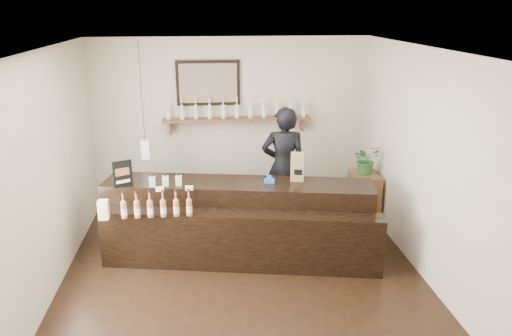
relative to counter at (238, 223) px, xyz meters
The scene contains 10 objects.
ground 0.74m from the counter, 88.35° to the right, with size 5.00×5.00×0.00m, color black.
room_shell 1.35m from the counter, 88.35° to the right, with size 5.00×5.00×5.00m.
back_wall_decor 2.22m from the counter, 94.34° to the left, with size 2.66×0.96×1.69m.
counter is the anchor object (origin of this frame).
promo_sign 1.65m from the counter, behind, with size 0.23×0.13×0.35m.
paper_bag 1.10m from the counter, ahead, with size 0.20×0.17×0.38m.
tape_dispenser 0.72m from the counter, ahead, with size 0.14×0.06×0.11m.
side_cabinet 2.20m from the counter, 23.73° to the left, with size 0.41×0.56×0.80m.
potted_plant 2.27m from the counter, 23.73° to the left, with size 0.41×0.35×0.45m, color #29672E.
shopkeeper 1.37m from the counter, 52.08° to the left, with size 0.76×0.50×2.09m, color black.
Camera 1 is at (-0.41, -5.57, 3.26)m, focal length 35.00 mm.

